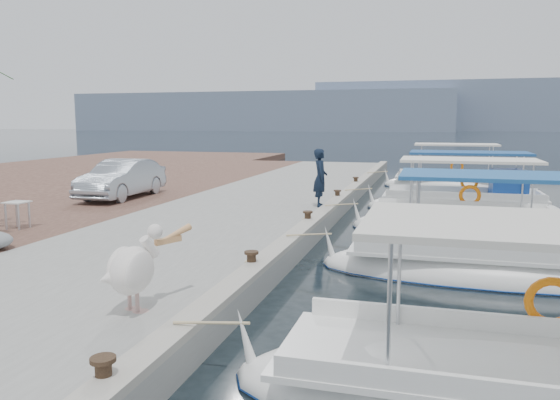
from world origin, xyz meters
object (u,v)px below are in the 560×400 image
(pelican, at_px, (134,268))
(parked_car, at_px, (122,179))
(fishing_caique_d, at_px, (465,206))
(fishing_caique_e, at_px, (451,185))
(fisherman, at_px, (320,178))
(fishing_caique_c, at_px, (460,228))
(fishing_caique_b, at_px, (498,271))

(pelican, xyz_separation_m, parked_car, (-6.92, 10.91, 0.06))
(fishing_caique_d, xyz_separation_m, parked_car, (-12.41, -3.29, 1.02))
(fishing_caique_d, relative_size, pelican, 4.40)
(fishing_caique_e, relative_size, parked_car, 1.56)
(pelican, bearing_deg, fisherman, 86.47)
(fishing_caique_e, height_order, parked_car, fishing_caique_e)
(fisherman, bearing_deg, fishing_caique_c, -113.08)
(fishing_caique_c, distance_m, pelican, 11.38)
(fishing_caique_b, relative_size, parked_car, 1.78)
(fishing_caique_d, relative_size, fisherman, 3.63)
(fishing_caique_c, xyz_separation_m, pelican, (-5.15, -10.09, 1.03))
(fishing_caique_b, height_order, fishing_caique_e, same)
(fishing_caique_b, bearing_deg, pelican, -137.55)
(parked_car, bearing_deg, fishing_caique_b, -25.51)
(fishing_caique_c, bearing_deg, fisherman, 171.48)
(fisherman, height_order, parked_car, fisherman)
(fishing_caique_c, bearing_deg, fishing_caique_e, 89.64)
(fishing_caique_b, height_order, fishing_caique_d, same)
(fishing_caique_d, bearing_deg, fisherman, -144.49)
(fishing_caique_e, distance_m, parked_car, 16.41)
(fishing_caique_d, height_order, fishing_caique_e, same)
(fishing_caique_b, distance_m, parked_car, 13.90)
(fishing_caique_b, relative_size, fisherman, 3.97)
(fishing_caique_b, relative_size, pelican, 4.81)
(parked_car, bearing_deg, pelican, -58.86)
(fishing_caique_d, distance_m, pelican, 15.26)
(fishing_caique_d, bearing_deg, parked_car, -165.13)
(fishing_caique_e, bearing_deg, fishing_caique_c, -90.36)
(fishing_caique_e, bearing_deg, parked_car, -137.90)
(fisherman, bearing_deg, parked_car, 74.32)
(fishing_caique_c, xyz_separation_m, parked_car, (-12.07, 0.82, 1.09))
(fishing_caique_e, bearing_deg, fishing_caique_d, -88.03)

